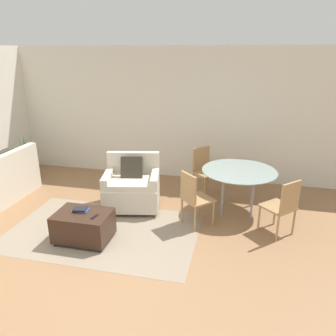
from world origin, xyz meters
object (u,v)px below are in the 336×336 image
Objects in this scene: potted_plant at (28,168)px; book_stack at (81,210)px; armchair at (132,187)px; dining_table at (239,174)px; dining_chair_far_left at (204,167)px; dining_chair_near_right at (283,204)px; tv_remote_primary at (95,217)px; dining_chair_near_left at (193,196)px; ottoman at (84,225)px.

book_stack is at bearing -40.82° from potted_plant.
armchair is 2.83m from potted_plant.
potted_plant is 0.79× the size of dining_table.
dining_chair_near_right is at bearing -45.00° from dining_chair_far_left.
dining_chair_near_right is (0.67, -0.67, -0.17)m from dining_table.
tv_remote_primary is 0.17× the size of dining_chair_near_left.
dining_chair_near_left reaches higher than tv_remote_primary.
dining_table is 0.96m from dining_chair_far_left.
book_stack is 0.25× the size of dining_chair_far_left.
potted_plant is at bearing 172.62° from dining_table.
armchair reaches higher than dining_chair_near_right.
dining_chair_near_left is (1.28, 0.86, 0.07)m from tv_remote_primary.
potted_plant is (-2.70, 0.84, -0.15)m from armchair.
dining_table is (1.83, 0.26, 0.31)m from armchair.
dining_chair_near_right is (2.50, -0.41, 0.14)m from armchair.
dining_chair_near_left is (1.55, 0.74, 0.05)m from book_stack.
armchair is at bearing 170.59° from dining_chair_near_right.
dining_table is 1.39× the size of dining_chair_near_left.
book_stack reaches higher than ottoman.
tv_remote_primary is (0.22, -0.07, 0.21)m from ottoman.
armchair reaches higher than book_stack.
armchair is at bearing 160.34° from dining_chair_near_left.
tv_remote_primary is 3.35m from potted_plant.
dining_table is at bearing -7.38° from potted_plant.
dining_chair_near_right is (2.84, 0.79, 0.28)m from ottoman.
dining_table reaches higher than book_stack.
dining_chair_far_left reaches higher than book_stack.
potted_plant is at bearing 139.04° from ottoman.
armchair is 2.54m from dining_chair_near_right.
dining_chair_near_left reaches higher than dining_table.
dining_chair_far_left is at bearing 135.00° from dining_chair_near_right.
dining_chair_far_left reaches higher than tv_remote_primary.
dining_chair_near_left and dining_chair_far_left have the same top height.
ottoman is at bearing -46.66° from book_stack.
ottoman is 5.34× the size of tv_remote_primary.
armchair is 1.20× the size of dining_chair_far_left.
armchair reaches higher than dining_table.
book_stack is at bearing 155.80° from tv_remote_primary.
ottoman is 1.72m from dining_chair_near_left.
dining_chair_near_right is (1.34, 0.00, 0.00)m from dining_chair_near_left.
book_stack is at bearing -147.65° from dining_table.
dining_chair_near_right is at bearing 0.00° from dining_chair_near_left.
armchair reaches higher than dining_chair_near_left.
dining_chair_near_right is at bearing -9.41° from armchair.
book_stack is at bearing -108.84° from armchair.
potted_plant is 3.87m from dining_chair_far_left.
dining_table is at bearing 32.35° from book_stack.
tv_remote_primary is 0.15× the size of potted_plant.
armchair is 1.28m from tv_remote_primary.
ottoman is at bearing -164.35° from dining_chair_near_right.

